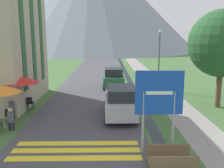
# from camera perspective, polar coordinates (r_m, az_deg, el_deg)

# --- Properties ---
(ground_plane) EXTENTS (160.00, 160.00, 0.00)m
(ground_plane) POSITION_cam_1_polar(r_m,az_deg,el_deg) (26.48, 1.49, 0.61)
(ground_plane) COLOR #3D6033
(road) EXTENTS (6.40, 60.00, 0.01)m
(road) POSITION_cam_1_polar(r_m,az_deg,el_deg) (36.36, -3.14, 3.47)
(road) COLOR #424247
(road) RESTS_ON ground_plane
(footpath) EXTENTS (2.20, 60.00, 0.01)m
(footpath) POSITION_cam_1_polar(r_m,az_deg,el_deg) (36.65, 6.45, 3.48)
(footpath) COLOR gray
(footpath) RESTS_ON ground_plane
(drainage_channel) EXTENTS (0.60, 60.00, 0.00)m
(drainage_channel) POSITION_cam_1_polar(r_m,az_deg,el_deg) (36.41, 2.69, 3.49)
(drainage_channel) COLOR black
(drainage_channel) RESTS_ON ground_plane
(crosswalk_marking) EXTENTS (5.44, 1.84, 0.01)m
(crosswalk_marking) POSITION_cam_1_polar(r_m,az_deg,el_deg) (11.08, -8.18, -14.76)
(crosswalk_marking) COLOR yellow
(crosswalk_marking) RESTS_ON ground_plane
(mountain_distant) EXTENTS (65.78, 65.78, 32.08)m
(mountain_distant) POSITION_cam_1_polar(r_m,az_deg,el_deg) (84.63, -4.59, 18.68)
(mountain_distant) COLOR gray
(mountain_distant) RESTS_ON ground_plane
(road_sign) EXTENTS (1.95, 0.11, 3.45)m
(road_sign) POSITION_cam_1_polar(r_m,az_deg,el_deg) (10.23, 10.70, -3.52)
(road_sign) COLOR #9E9EA3
(road_sign) RESTS_ON ground_plane
(footbridge) EXTENTS (1.70, 1.10, 0.65)m
(footbridge) POSITION_cam_1_polar(r_m,az_deg,el_deg) (9.96, 13.33, -16.68)
(footbridge) COLOR brown
(footbridge) RESTS_ON ground_plane
(parked_car_near) EXTENTS (1.90, 4.44, 1.82)m
(parked_car_near) POSITION_cam_1_polar(r_m,az_deg,el_deg) (15.02, 1.89, -3.98)
(parked_car_near) COLOR #B2B2B7
(parked_car_near) RESTS_ON ground_plane
(parked_car_far) EXTENTS (1.96, 3.86, 1.82)m
(parked_car_far) POSITION_cam_1_polar(r_m,az_deg,el_deg) (23.33, 0.35, 1.45)
(parked_car_far) COLOR #28663D
(parked_car_far) RESTS_ON ground_plane
(cafe_chair_middle) EXTENTS (0.40, 0.40, 0.85)m
(cafe_chair_middle) POSITION_cam_1_polar(r_m,az_deg,el_deg) (16.19, -21.20, -5.10)
(cafe_chair_middle) COLOR black
(cafe_chair_middle) RESTS_ON ground_plane
(cafe_chair_far_left) EXTENTS (0.40, 0.40, 0.85)m
(cafe_chair_far_left) POSITION_cam_1_polar(r_m,az_deg,el_deg) (17.15, -18.31, -4.01)
(cafe_chair_far_left) COLOR black
(cafe_chair_far_left) RESTS_ON ground_plane
(cafe_chair_near_right) EXTENTS (0.40, 0.40, 0.85)m
(cafe_chair_near_right) POSITION_cam_1_polar(r_m,az_deg,el_deg) (14.99, -22.57, -6.47)
(cafe_chair_near_right) COLOR black
(cafe_chair_near_right) RESTS_ON ground_plane
(cafe_chair_far_right) EXTENTS (0.40, 0.40, 0.85)m
(cafe_chair_far_right) POSITION_cam_1_polar(r_m,az_deg,el_deg) (17.31, -18.31, -3.88)
(cafe_chair_far_right) COLOR black
(cafe_chair_far_right) RESTS_ON ground_plane
(cafe_umbrella_front_orange) EXTENTS (1.92, 1.92, 2.31)m
(cafe_umbrella_front_orange) POSITION_cam_1_polar(r_m,az_deg,el_deg) (14.04, -23.89, -1.02)
(cafe_umbrella_front_orange) COLOR #B7B2A8
(cafe_umbrella_front_orange) RESTS_ON ground_plane
(cafe_umbrella_middle_red) EXTENTS (2.47, 2.47, 2.36)m
(cafe_umbrella_middle_red) POSITION_cam_1_polar(r_m,az_deg,el_deg) (16.26, -20.57, 0.99)
(cafe_umbrella_middle_red) COLOR #B7B2A8
(cafe_umbrella_middle_red) RESTS_ON ground_plane
(person_seated_near) EXTENTS (0.32, 0.32, 1.20)m
(person_seated_near) POSITION_cam_1_polar(r_m,az_deg,el_deg) (13.85, -22.13, -7.20)
(person_seated_near) COLOR #282833
(person_seated_near) RESTS_ON ground_plane
(person_seated_far) EXTENTS (0.32, 0.32, 1.27)m
(person_seated_far) POSITION_cam_1_polar(r_m,az_deg,el_deg) (15.64, -21.96, -4.99)
(person_seated_far) COLOR #282833
(person_seated_far) RESTS_ON ground_plane
(person_standing_terrace) EXTENTS (0.32, 0.32, 1.71)m
(person_standing_terrace) POSITION_cam_1_polar(r_m,az_deg,el_deg) (16.84, -21.42, -2.80)
(person_standing_terrace) COLOR #282833
(person_standing_terrace) RESTS_ON ground_plane
(streetlamp) EXTENTS (0.28, 0.28, 5.28)m
(streetlamp) POSITION_cam_1_polar(r_m,az_deg,el_deg) (22.52, 10.74, 6.58)
(streetlamp) COLOR #515156
(streetlamp) RESTS_ON ground_plane
(tree_by_path) EXTENTS (4.43, 4.43, 6.50)m
(tree_by_path) POSITION_cam_1_polar(r_m,az_deg,el_deg) (17.95, 23.92, 8.44)
(tree_by_path) COLOR brown
(tree_by_path) RESTS_ON ground_plane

